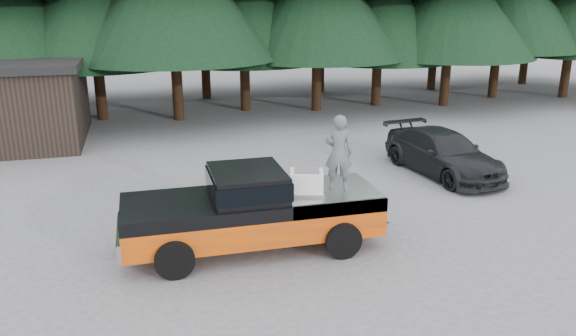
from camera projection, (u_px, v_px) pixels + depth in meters
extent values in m
plane|color=#4E4E50|center=(269.00, 240.00, 13.52)|extent=(120.00, 120.00, 0.00)
cube|color=black|center=(247.00, 182.00, 12.60)|extent=(1.66, 1.90, 0.59)
cube|color=silver|center=(307.00, 183.00, 12.72)|extent=(0.88, 0.80, 0.51)
imported|color=#4C4D53|center=(339.00, 153.00, 12.80)|extent=(0.75, 0.61, 1.77)
imported|color=black|center=(443.00, 153.00, 18.40)|extent=(2.60, 5.06, 1.41)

